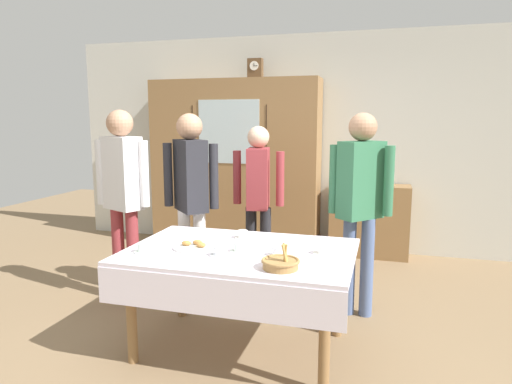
{
  "coord_description": "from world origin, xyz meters",
  "views": [
    {
      "loc": [
        0.96,
        -3.16,
        1.66
      ],
      "look_at": [
        0.0,
        0.2,
        1.09
      ],
      "focal_mm": 31.94,
      "sensor_mm": 36.0,
      "label": 1
    }
  ],
  "objects_px": {
    "tea_cup_near_right": "(323,250)",
    "spoon_mid_right": "(313,263)",
    "mantel_clock": "(255,69)",
    "bookshelf_low": "(369,220)",
    "spoon_near_left": "(277,240)",
    "tea_cup_far_right": "(278,252)",
    "tea_cup_mid_right": "(143,248)",
    "bread_basket": "(281,263)",
    "person_by_cabinet": "(191,189)",
    "pastry_plate": "(194,246)",
    "person_behind_table_left": "(360,194)",
    "dining_table": "(239,264)",
    "book_stack": "(371,180)",
    "tea_cup_mid_left": "(239,248)",
    "tea_cup_center": "(243,235)",
    "wall_cabinet": "(235,165)",
    "tea_cup_near_left": "(219,252)",
    "person_beside_shelf": "(123,186)",
    "person_behind_table_right": "(258,190)"
  },
  "relations": [
    {
      "from": "wall_cabinet",
      "to": "tea_cup_near_left",
      "type": "height_order",
      "value": "wall_cabinet"
    },
    {
      "from": "tea_cup_near_left",
      "to": "spoon_near_left",
      "type": "height_order",
      "value": "tea_cup_near_left"
    },
    {
      "from": "bookshelf_low",
      "to": "tea_cup_near_right",
      "type": "relative_size",
      "value": 7.19
    },
    {
      "from": "mantel_clock",
      "to": "person_by_cabinet",
      "type": "height_order",
      "value": "mantel_clock"
    },
    {
      "from": "mantel_clock",
      "to": "tea_cup_near_right",
      "type": "height_order",
      "value": "mantel_clock"
    },
    {
      "from": "tea_cup_mid_right",
      "to": "person_behind_table_right",
      "type": "height_order",
      "value": "person_behind_table_right"
    },
    {
      "from": "book_stack",
      "to": "tea_cup_mid_right",
      "type": "bearing_deg",
      "value": -116.48
    },
    {
      "from": "bookshelf_low",
      "to": "spoon_near_left",
      "type": "xyz_separation_m",
      "value": [
        -0.61,
        -2.29,
        0.31
      ]
    },
    {
      "from": "wall_cabinet",
      "to": "tea_cup_far_right",
      "type": "bearing_deg",
      "value": -65.7
    },
    {
      "from": "tea_cup_center",
      "to": "book_stack",
      "type": "bearing_deg",
      "value": 69.23
    },
    {
      "from": "dining_table",
      "to": "person_behind_table_left",
      "type": "height_order",
      "value": "person_behind_table_left"
    },
    {
      "from": "tea_cup_mid_right",
      "to": "pastry_plate",
      "type": "distance_m",
      "value": 0.35
    },
    {
      "from": "bookshelf_low",
      "to": "bread_basket",
      "type": "relative_size",
      "value": 3.9
    },
    {
      "from": "tea_cup_near_right",
      "to": "person_behind_table_left",
      "type": "bearing_deg",
      "value": 75.68
    },
    {
      "from": "tea_cup_near_right",
      "to": "spoon_mid_right",
      "type": "bearing_deg",
      "value": -98.26
    },
    {
      "from": "tea_cup_far_right",
      "to": "pastry_plate",
      "type": "relative_size",
      "value": 0.46
    },
    {
      "from": "tea_cup_center",
      "to": "pastry_plate",
      "type": "bearing_deg",
      "value": -125.6
    },
    {
      "from": "mantel_clock",
      "to": "person_beside_shelf",
      "type": "xyz_separation_m",
      "value": [
        -0.66,
        -1.98,
        -1.2
      ]
    },
    {
      "from": "mantel_clock",
      "to": "tea_cup_far_right",
      "type": "bearing_deg",
      "value": -70.84
    },
    {
      "from": "book_stack",
      "to": "person_behind_table_left",
      "type": "relative_size",
      "value": 0.12
    },
    {
      "from": "mantel_clock",
      "to": "person_behind_table_right",
      "type": "height_order",
      "value": "mantel_clock"
    },
    {
      "from": "wall_cabinet",
      "to": "spoon_near_left",
      "type": "relative_size",
      "value": 18.16
    },
    {
      "from": "pastry_plate",
      "to": "tea_cup_center",
      "type": "bearing_deg",
      "value": 54.4
    },
    {
      "from": "tea_cup_mid_right",
      "to": "pastry_plate",
      "type": "height_order",
      "value": "tea_cup_mid_right"
    },
    {
      "from": "wall_cabinet",
      "to": "book_stack",
      "type": "xyz_separation_m",
      "value": [
        1.7,
        0.05,
        -0.14
      ]
    },
    {
      "from": "mantel_clock",
      "to": "tea_cup_near_left",
      "type": "height_order",
      "value": "mantel_clock"
    },
    {
      "from": "wall_cabinet",
      "to": "person_behind_table_left",
      "type": "xyz_separation_m",
      "value": [
        1.67,
        -1.73,
        -0.03
      ]
    },
    {
      "from": "wall_cabinet",
      "to": "person_beside_shelf",
      "type": "distance_m",
      "value": 2.02
    },
    {
      "from": "tea_cup_near_right",
      "to": "person_behind_table_right",
      "type": "relative_size",
      "value": 0.08
    },
    {
      "from": "dining_table",
      "to": "book_stack",
      "type": "distance_m",
      "value": 2.77
    },
    {
      "from": "tea_cup_near_left",
      "to": "tea_cup_far_right",
      "type": "height_order",
      "value": "same"
    },
    {
      "from": "tea_cup_near_left",
      "to": "spoon_mid_right",
      "type": "bearing_deg",
      "value": 1.35
    },
    {
      "from": "tea_cup_near_left",
      "to": "person_by_cabinet",
      "type": "xyz_separation_m",
      "value": [
        -0.61,
        0.91,
        0.27
      ]
    },
    {
      "from": "pastry_plate",
      "to": "spoon_near_left",
      "type": "distance_m",
      "value": 0.64
    },
    {
      "from": "mantel_clock",
      "to": "bookshelf_low",
      "type": "distance_m",
      "value": 2.32
    },
    {
      "from": "tea_cup_mid_left",
      "to": "person_behind_table_left",
      "type": "distance_m",
      "value": 1.2
    },
    {
      "from": "bread_basket",
      "to": "pastry_plate",
      "type": "height_order",
      "value": "bread_basket"
    },
    {
      "from": "tea_cup_far_right",
      "to": "spoon_mid_right",
      "type": "relative_size",
      "value": 1.09
    },
    {
      "from": "book_stack",
      "to": "tea_cup_center",
      "type": "relative_size",
      "value": 1.54
    },
    {
      "from": "spoon_near_left",
      "to": "tea_cup_far_right",
      "type": "bearing_deg",
      "value": -75.97
    },
    {
      "from": "tea_cup_mid_right",
      "to": "person_beside_shelf",
      "type": "height_order",
      "value": "person_beside_shelf"
    },
    {
      "from": "tea_cup_mid_right",
      "to": "spoon_near_left",
      "type": "bearing_deg",
      "value": 35.07
    },
    {
      "from": "person_beside_shelf",
      "to": "tea_cup_near_left",
      "type": "bearing_deg",
      "value": -32.15
    },
    {
      "from": "tea_cup_mid_left",
      "to": "person_behind_table_left",
      "type": "height_order",
      "value": "person_behind_table_left"
    },
    {
      "from": "dining_table",
      "to": "person_behind_table_right",
      "type": "relative_size",
      "value": 1.0
    },
    {
      "from": "person_beside_shelf",
      "to": "bookshelf_low",
      "type": "bearing_deg",
      "value": 44.33
    },
    {
      "from": "bookshelf_low",
      "to": "person_behind_table_right",
      "type": "xyz_separation_m",
      "value": [
        -1.03,
        -1.3,
        0.53
      ]
    },
    {
      "from": "person_behind_table_left",
      "to": "spoon_near_left",
      "type": "bearing_deg",
      "value": -138.98
    },
    {
      "from": "wall_cabinet",
      "to": "tea_cup_center",
      "type": "relative_size",
      "value": 16.62
    },
    {
      "from": "bread_basket",
      "to": "person_behind_table_right",
      "type": "relative_size",
      "value": 0.15
    }
  ]
}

